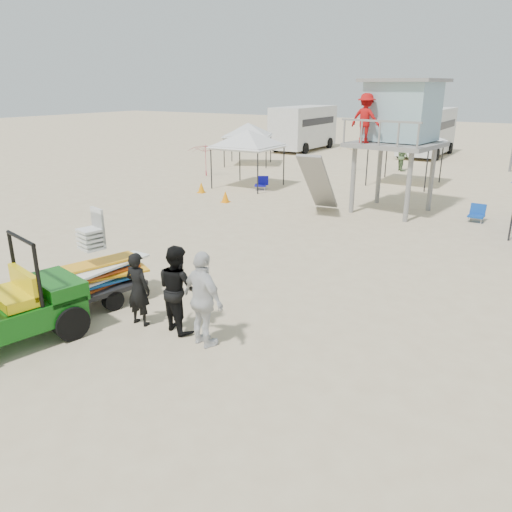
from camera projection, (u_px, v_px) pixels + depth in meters
The scene contains 19 objects.
ground at pixel (144, 365), 8.96m from camera, with size 140.00×140.00×0.00m, color beige.
utility_cart at pixel (0, 300), 9.35m from camera, with size 1.92×2.94×2.05m.
surf_trailer at pixel (99, 271), 11.27m from camera, with size 1.56×2.33×1.96m.
man_left at pixel (138, 289), 10.28m from camera, with size 0.58×0.38×1.58m, color black.
man_mid at pixel (177, 288), 10.02m from camera, with size 0.88×0.68×1.80m, color black.
man_right at pixel (203, 300), 9.37m from camera, with size 1.11×0.46×1.90m, color silver.
lifeguard_tower at pixel (397, 117), 18.88m from camera, with size 3.42×3.42×4.90m.
canopy_white_a at pixel (248, 133), 23.95m from camera, with size 2.83×2.83×3.16m.
canopy_white_b at pixel (248, 125), 30.91m from camera, with size 3.62×3.62×2.99m.
canopy_white_c at pixel (408, 128), 24.59m from camera, with size 3.09×3.09×3.31m.
umbrella_a at pixel (205, 160), 27.41m from camera, with size 1.89×1.93×1.74m, color red.
umbrella_b at pixel (353, 158), 29.04m from camera, with size 1.72×1.76×1.58m, color orange.
cone_near at pixel (225, 197), 21.40m from camera, with size 0.34×0.34×0.50m, color orange.
cone_far at pixel (201, 187), 23.31m from camera, with size 0.34×0.34×0.50m, color #FE9408.
beach_chair_a at pixel (262, 183), 24.04m from camera, with size 0.71×0.78×0.64m.
beach_chair_b at pixel (477, 213), 18.37m from camera, with size 0.56×0.60×0.64m.
rv_far_left at pixel (304, 126), 38.46m from camera, with size 2.64×6.80×3.25m.
rv_mid_left at pixel (428, 130), 35.16m from camera, with size 2.65×6.50×3.25m.
distant_beachgoers at pixel (493, 160), 27.76m from camera, with size 12.52×3.73×1.83m.
Camera 1 is at (5.86, -5.58, 4.77)m, focal length 35.00 mm.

